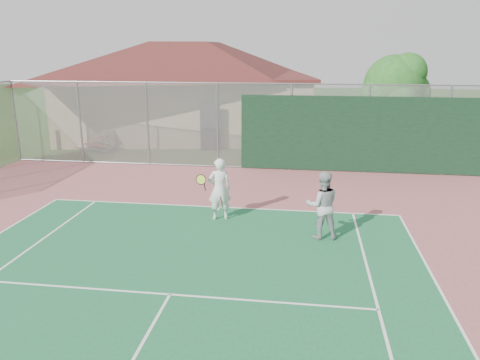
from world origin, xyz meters
The scene contains 6 objects.
back_fence centered at (2.11, 16.98, 1.67)m, with size 20.08×0.11×3.53m.
clubhouse centered at (-4.17, 24.67, 3.13)m, with size 15.62×11.68×6.17m.
bleachers centered at (-7.93, 19.98, 0.52)m, with size 3.21×2.51×0.99m.
tree centered at (6.71, 21.33, 3.07)m, with size 3.35×3.17×4.67m.
player_white_front centered at (0.20, 10.86, 0.92)m, with size 1.02×0.67×1.82m.
player_grey_back centered at (3.10, 9.86, 0.90)m, with size 0.97×0.81×1.80m.
Camera 1 is at (2.60, -1.82, 4.83)m, focal length 35.00 mm.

